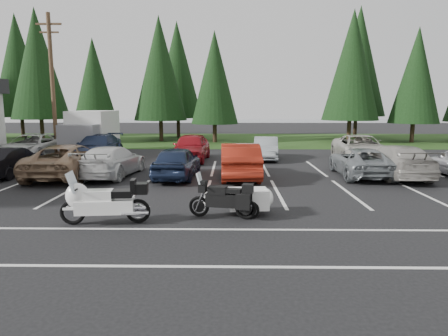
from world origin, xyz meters
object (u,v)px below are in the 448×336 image
car_near_2 (69,161)px  cargo_trailer (248,201)px  car_near_5 (240,160)px  car_far_1 (98,147)px  car_far_2 (191,147)px  car_far_0 (32,147)px  box_truck (89,133)px  adventure_motorcycle (222,195)px  car_near_7 (396,161)px  touring_motorcycle (105,197)px  utility_pole (52,83)px  car_far_3 (266,148)px  car_near_4 (177,162)px  car_near_3 (112,161)px  car_near_6 (361,162)px  car_near_1 (10,161)px  car_far_4 (360,148)px

car_near_2 → cargo_trailer: 10.14m
car_near_5 → car_far_1: size_ratio=0.93×
car_far_2 → car_far_0: bearing=179.9°
box_truck → adventure_motorcycle: box_truck is taller
car_near_7 → touring_motorcycle: 13.45m
car_near_2 → car_near_5: car_near_5 is taller
utility_pole → car_far_3: size_ratio=2.20×
car_near_4 → touring_motorcycle: bearing=85.1°
car_near_2 → car_near_3: size_ratio=1.13×
car_near_3 → car_near_6: (11.64, 0.20, -0.04)m
car_near_5 → car_far_2: (-2.77, 5.53, 0.02)m
car_near_2 → car_near_7: car_near_2 is taller
car_near_6 → touring_motorcycle: (-9.61, -7.71, 0.10)m
box_truck → car_far_1: bearing=-60.9°
car_near_5 → car_far_3: bearing=-107.2°
car_near_1 → touring_motorcycle: touring_motorcycle is taller
box_truck → cargo_trailer: (9.93, -14.45, -1.05)m
car_near_5 → adventure_motorcycle: (-0.67, -6.61, -0.12)m
car_near_2 → car_far_4: bearing=-159.9°
box_truck → adventure_motorcycle: (9.15, -14.88, -0.77)m
car_far_3 → touring_motorcycle: bearing=-107.7°
car_near_5 → car_far_1: (-8.48, 5.87, -0.04)m
box_truck → car_far_0: size_ratio=1.01×
car_far_0 → cargo_trailer: 17.67m
box_truck → car_far_1: size_ratio=1.07×
car_near_2 → car_far_1: size_ratio=1.05×
car_near_4 → car_far_2: car_far_2 is taller
car_near_5 → cargo_trailer: 6.20m
car_near_4 → adventure_motorcycle: (2.19, -6.48, -0.05)m
car_near_2 → car_near_6: car_near_2 is taller
car_near_7 → car_far_1: car_far_1 is taller
car_near_5 → car_far_2: car_far_2 is taller
car_far_2 → car_near_1: bearing=-144.2°
car_near_4 → adventure_motorcycle: car_near_4 is taller
box_truck → car_near_2: 8.48m
box_truck → car_far_3: (11.56, -2.01, -0.78)m
car_near_3 → car_far_1: bearing=-60.1°
car_near_5 → car_far_0: size_ratio=0.88×
car_near_2 → car_near_5: (7.88, -0.04, 0.03)m
car_near_2 → car_far_0: bearing=-52.2°
touring_motorcycle → cargo_trailer: size_ratio=1.60×
box_truck → car_near_7: 18.84m
car_far_0 → car_far_1: size_ratio=1.05×
car_near_2 → car_far_1: car_near_2 is taller
car_near_3 → adventure_motorcycle: bearing=133.4°
box_truck → car_near_6: 17.37m
car_near_4 → car_far_0: car_far_0 is taller
car_near_4 → car_near_6: bearing=-172.4°
car_near_2 → car_far_4: 16.17m
box_truck → car_far_0: (-2.78, -2.19, -0.68)m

